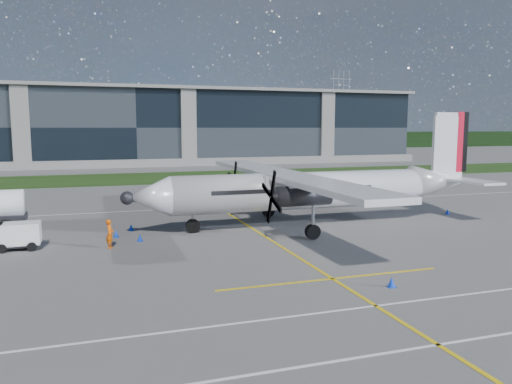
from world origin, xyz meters
TOP-DOWN VIEW (x-y plane):
  - ground at (0.00, 40.00)m, footprint 400.00×400.00m
  - grass_strip at (0.00, 48.00)m, footprint 400.00×18.00m
  - terminal_building at (0.00, 80.00)m, footprint 120.00×20.00m
  - tree_line at (0.00, 140.00)m, footprint 400.00×6.00m
  - pylon_east at (85.00, 150.00)m, footprint 9.00×4.60m
  - yellow_taxiway_centerline at (3.00, 10.00)m, footprint 0.20×70.00m
  - white_lane_line at (0.00, -14.00)m, footprint 90.00×0.15m
  - turboprop_aircraft at (7.91, 7.03)m, footprint 28.21×29.26m
  - baggage_tug at (-12.68, 5.54)m, footprint 2.76×1.66m
  - ground_crew_person at (-7.28, 4.13)m, footprint 0.82×0.99m
  - safety_cone_nose_port at (-5.34, 5.47)m, footprint 0.36×0.36m
  - safety_cone_fwd at (-6.79, 7.24)m, footprint 0.36×0.36m
  - safety_cone_stbdwing at (5.17, 21.49)m, footprint 0.36×0.36m
  - safety_cone_nose_stbd at (-5.64, 9.22)m, footprint 0.36×0.36m
  - safety_cone_tail at (21.00, 7.73)m, footprint 0.36×0.36m
  - safety_cone_portwing at (5.06, -8.02)m, footprint 0.36×0.36m

SIDE VIEW (x-z plane):
  - ground at x=0.00m, z-range 0.00..0.00m
  - yellow_taxiway_centerline at x=3.00m, z-range 0.00..0.01m
  - white_lane_line at x=0.00m, z-range 0.00..0.01m
  - grass_strip at x=0.00m, z-range 0.00..0.04m
  - safety_cone_nose_port at x=-5.34m, z-range 0.00..0.50m
  - safety_cone_fwd at x=-6.79m, z-range 0.00..0.50m
  - safety_cone_stbdwing at x=5.17m, z-range 0.00..0.50m
  - safety_cone_nose_stbd at x=-5.64m, z-range 0.00..0.50m
  - safety_cone_tail at x=21.00m, z-range 0.00..0.50m
  - safety_cone_portwing at x=5.06m, z-range 0.00..0.50m
  - baggage_tug at x=-12.68m, z-range 0.00..1.66m
  - ground_crew_person at x=-7.28m, z-range 0.00..2.08m
  - tree_line at x=0.00m, z-range 0.00..6.00m
  - turboprop_aircraft at x=7.91m, z-range 0.00..8.78m
  - terminal_building at x=0.00m, z-range 0.00..15.00m
  - pylon_east at x=85.00m, z-range 0.00..30.00m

